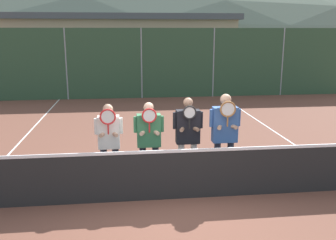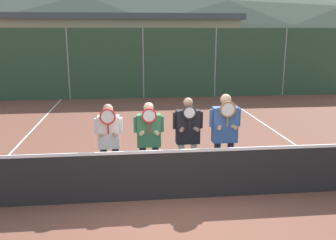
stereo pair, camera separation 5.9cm
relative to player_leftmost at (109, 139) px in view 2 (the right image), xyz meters
The scene contains 15 objects.
ground_plane 1.68m from the player_leftmost, 32.10° to the right, with size 120.00×120.00×0.00m, color brown.
hill_distant 56.41m from the player_leftmost, 88.83° to the left, with size 141.36×78.53×27.49m.
clubhouse_building 18.27m from the player_leftmost, 90.60° to the left, with size 15.62×5.50×4.10m.
fence_back 10.31m from the player_leftmost, 83.56° to the left, with size 20.37×0.06×3.20m.
tennis_net 1.45m from the player_leftmost, 32.10° to the right, with size 10.20×0.09×1.06m.
court_line_left_sideline 3.62m from the player_leftmost, 139.19° to the left, with size 0.05×16.00×0.01m, color white.
court_line_right_sideline 5.53m from the player_leftmost, 24.72° to the left, with size 0.05×16.00×0.01m, color white.
player_leftmost is the anchor object (origin of this frame).
player_center_left 0.78m from the player_leftmost, ahead, with size 0.60×0.34×1.70m.
player_center_right 1.56m from the player_leftmost, ahead, with size 0.60×0.34×1.78m.
player_rightmost 2.29m from the player_leftmost, ahead, with size 0.63×0.34×1.86m.
car_far_left 14.46m from the player_leftmost, 109.38° to the left, with size 4.02×2.08×1.80m.
car_left_of_center 13.67m from the player_leftmost, 89.12° to the left, with size 4.42×2.08×1.67m.
car_center 14.33m from the player_leftmost, 67.85° to the left, with size 4.38×1.99×1.80m.
car_right_of_center 17.25m from the player_leftmost, 51.77° to the left, with size 4.58×1.90×1.67m.
Camera 2 is at (-0.78, -6.40, 3.05)m, focal length 40.00 mm.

